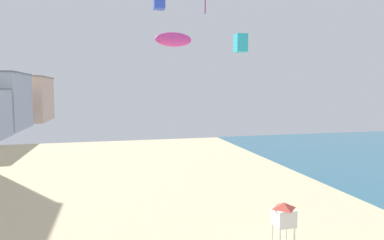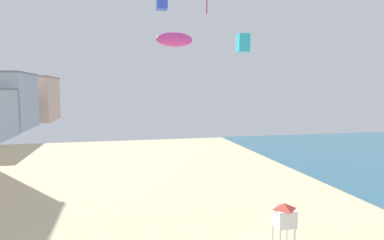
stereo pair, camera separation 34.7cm
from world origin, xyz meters
The scene contains 5 objects.
boardwalk_hotel_furthest centered at (-25.82, 106.28, 6.50)m, with size 15.43×19.91×12.99m.
lifeguard_stand centered at (8.96, 16.73, 1.84)m, with size 1.10×1.10×2.55m.
kite_blue_box centered at (3.96, 31.08, 17.18)m, with size 1.00×1.00×1.57m.
kite_magenta_parafoil centered at (3.58, 22.11, 12.33)m, with size 2.45×0.68×0.95m.
kite_cyan_box centered at (10.08, 26.33, 12.89)m, with size 0.94×0.94×1.48m.
Camera 1 is at (-0.61, 0.00, 8.95)m, focal length 31.10 mm.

